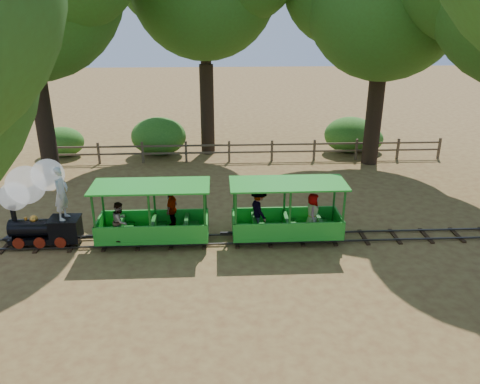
{
  "coord_description": "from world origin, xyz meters",
  "views": [
    {
      "loc": [
        -1.56,
        -12.91,
        6.78
      ],
      "look_at": [
        -0.88,
        0.5,
        1.44
      ],
      "focal_mm": 35.0,
      "sensor_mm": 36.0,
      "label": 1
    }
  ],
  "objects_px": {
    "carriage_rear": "(283,216)",
    "fence": "(251,149)",
    "locomotive": "(36,197)",
    "carriage_front": "(151,220)"
  },
  "relations": [
    {
      "from": "locomotive",
      "to": "carriage_front",
      "type": "xyz_separation_m",
      "value": [
        3.32,
        -0.08,
        -0.77
      ]
    },
    {
      "from": "carriage_rear",
      "to": "fence",
      "type": "distance_m",
      "value": 8.01
    },
    {
      "from": "locomotive",
      "to": "fence",
      "type": "bearing_deg",
      "value": 48.92
    },
    {
      "from": "locomotive",
      "to": "carriage_front",
      "type": "height_order",
      "value": "locomotive"
    },
    {
      "from": "locomotive",
      "to": "carriage_rear",
      "type": "height_order",
      "value": "locomotive"
    },
    {
      "from": "carriage_rear",
      "to": "carriage_front",
      "type": "bearing_deg",
      "value": -179.7
    },
    {
      "from": "fence",
      "to": "locomotive",
      "type": "bearing_deg",
      "value": -131.08
    },
    {
      "from": "fence",
      "to": "carriage_front",
      "type": "bearing_deg",
      "value": -114.14
    },
    {
      "from": "locomotive",
      "to": "fence",
      "type": "height_order",
      "value": "locomotive"
    },
    {
      "from": "fence",
      "to": "carriage_rear",
      "type": "bearing_deg",
      "value": -87.12
    }
  ]
}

